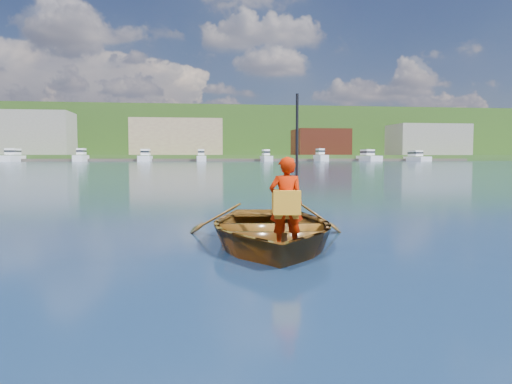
% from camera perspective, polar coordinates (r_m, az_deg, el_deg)
% --- Properties ---
extents(ground, '(600.00, 600.00, 0.00)m').
position_cam_1_polar(ground, '(6.82, 5.13, -6.67)').
color(ground, '#122A44').
rests_on(ground, ground).
extents(rowboat, '(3.01, 3.94, 0.76)m').
position_cam_1_polar(rowboat, '(7.21, 1.61, -4.21)').
color(rowboat, brown).
rests_on(rowboat, ground).
extents(child_paddler, '(0.45, 0.36, 1.97)m').
position_cam_1_polar(child_paddler, '(6.28, 3.48, -1.24)').
color(child_paddler, '#B41A00').
rests_on(child_paddler, ground).
extents(shoreline, '(400.00, 140.00, 22.00)m').
position_cam_1_polar(shoreline, '(243.31, -7.53, 6.10)').
color(shoreline, '#435F22').
rests_on(shoreline, ground).
extents(dock, '(160.05, 7.07, 0.80)m').
position_cam_1_polar(dock, '(154.98, -3.48, 3.67)').
color(dock, '#4E463B').
rests_on(dock, ground).
extents(waterfront_buildings, '(202.00, 16.00, 14.00)m').
position_cam_1_polar(waterfront_buildings, '(171.76, -9.98, 6.10)').
color(waterfront_buildings, brown).
rests_on(waterfront_buildings, ground).
extents(marina_yachts, '(139.18, 13.55, 4.14)m').
position_cam_1_polar(marina_yachts, '(149.94, -5.91, 4.01)').
color(marina_yachts, white).
rests_on(marina_yachts, ground).
extents(hillside_trees, '(271.28, 89.22, 25.05)m').
position_cam_1_polar(hillside_trees, '(239.26, -1.88, 7.68)').
color(hillside_trees, '#382314').
rests_on(hillside_trees, ground).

